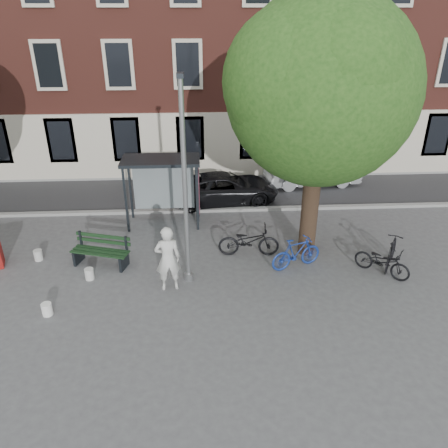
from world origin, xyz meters
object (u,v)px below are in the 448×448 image
object	(u,v)px
bus_shelter	(172,176)
car_dark	(225,188)
lamppost	(185,197)
car_silver	(312,170)
bike_c	(382,261)
notice_sign	(314,192)
painter	(168,259)
bike_d	(391,253)
bike_a	(249,241)
bench	(101,252)
bike_b	(296,253)

from	to	relation	value
bus_shelter	car_dark	world-z (taller)	bus_shelter
bus_shelter	car_dark	xyz separation A→B (m)	(2.09, 1.89, -1.29)
lamppost	car_silver	xyz separation A→B (m)	(5.67, 7.76, -2.06)
bike_c	car_silver	size ratio (longest dim) A/B	0.40
bike_c	notice_sign	xyz separation A→B (m)	(-1.40, 3.45, 0.94)
bus_shelter	car_silver	size ratio (longest dim) A/B	0.65
painter	bike_d	bearing A→B (deg)	179.13
bike_a	notice_sign	size ratio (longest dim) A/B	1.06
car_silver	notice_sign	distance (m)	4.50
lamppost	bike_a	bearing A→B (deg)	34.94
painter	bike_c	bearing A→B (deg)	175.84
bench	notice_sign	world-z (taller)	notice_sign
bike_c	notice_sign	size ratio (longest dim) A/B	0.91
notice_sign	painter	bearing A→B (deg)	-158.63
bike_b	bike_c	world-z (taller)	bike_b
bike_a	painter	bearing A→B (deg)	128.60
bike_c	bus_shelter	bearing A→B (deg)	100.21
bike_a	bike_c	xyz separation A→B (m)	(4.04, -1.41, -0.07)
bench	car_silver	bearing A→B (deg)	54.49
bus_shelter	lamppost	bearing A→B (deg)	-81.57
bike_a	bench	bearing A→B (deg)	97.02
lamppost	bike_b	bearing A→B (deg)	8.80
bike_c	notice_sign	distance (m)	3.84
painter	car_silver	distance (m)	10.30
bus_shelter	notice_sign	xyz separation A→B (m)	(5.25, -0.67, -0.51)
bike_b	bus_shelter	bearing A→B (deg)	28.43
lamppost	bike_c	distance (m)	6.47
bike_a	car_dark	distance (m)	4.63
car_silver	notice_sign	size ratio (longest dim) A/B	2.26
bus_shelter	bike_b	distance (m)	5.57
bike_c	car_dark	world-z (taller)	car_dark
painter	notice_sign	bearing A→B (deg)	-151.15
bus_shelter	bike_c	world-z (taller)	bus_shelter
bike_d	car_dark	world-z (taller)	car_dark
bus_shelter	bike_c	bearing A→B (deg)	-31.80
lamppost	car_dark	distance (m)	6.55
bench	bike_d	world-z (taller)	bike_d
bike_a	bike_c	world-z (taller)	bike_a
bus_shelter	painter	bearing A→B (deg)	-89.47
painter	bus_shelter	bearing A→B (deg)	-97.19
bike_b	painter	bearing A→B (deg)	83.31
bus_shelter	bench	bearing A→B (deg)	-126.35
painter	bench	distance (m)	2.78
bus_shelter	notice_sign	size ratio (longest dim) A/B	1.47
lamppost	bus_shelter	world-z (taller)	lamppost
bike_a	car_dark	bearing A→B (deg)	9.64
bike_a	notice_sign	bearing A→B (deg)	-49.06
lamppost	car_dark	bearing A→B (deg)	76.11
bench	car_dark	distance (m)	6.55
bench	car_silver	distance (m)	10.83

